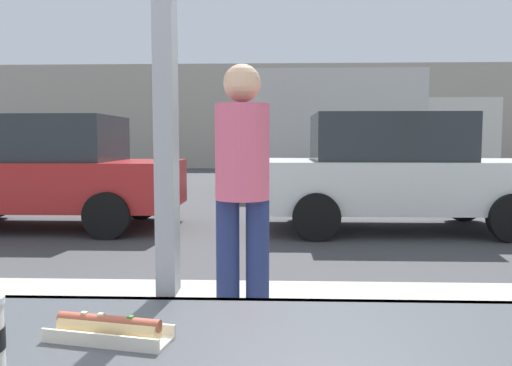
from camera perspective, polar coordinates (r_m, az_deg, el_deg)
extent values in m
plane|color=#424244|center=(9.33, 0.41, -3.39)|extent=(60.00, 60.00, 0.00)
cube|color=#B2ADA3|center=(3.11, -3.41, -19.12)|extent=(16.00, 2.80, 0.15)
cube|color=#2A2C30|center=(1.35, -10.21, -12.99)|extent=(2.18, 0.02, 0.02)
cube|color=#9E9EA3|center=(1.38, -10.20, 17.71)|extent=(0.05, 0.08, 1.42)
cube|color=#A89E8E|center=(24.52, 1.51, 7.41)|extent=(28.00, 1.20, 4.87)
cube|color=beige|center=(1.11, -16.11, -16.39)|extent=(0.26, 0.13, 0.01)
cube|color=beige|center=(1.08, -17.18, -16.52)|extent=(0.25, 0.06, 0.03)
cube|color=beige|center=(1.14, -15.12, -15.24)|extent=(0.25, 0.06, 0.03)
cylinder|color=#DBB77A|center=(1.11, -16.14, -15.28)|extent=(0.22, 0.08, 0.04)
cylinder|color=#9E4733|center=(1.10, -16.15, -14.70)|extent=(0.22, 0.07, 0.03)
cube|color=beige|center=(1.13, -18.66, -13.71)|extent=(0.01, 0.01, 0.01)
cube|color=#337A2D|center=(1.08, -13.87, -14.45)|extent=(0.01, 0.01, 0.01)
cube|color=beige|center=(1.11, -16.94, -13.98)|extent=(0.01, 0.01, 0.01)
cube|color=red|center=(8.41, -22.79, -0.08)|extent=(4.12, 1.75, 0.70)
cube|color=#282D33|center=(8.35, -22.55, 4.63)|extent=(2.14, 1.54, 0.68)
cylinder|color=black|center=(8.83, -12.75, -1.89)|extent=(0.64, 0.18, 0.64)
cylinder|color=black|center=(7.16, -16.35, -3.52)|extent=(0.64, 0.18, 0.64)
cube|color=silver|center=(7.84, 15.64, -0.15)|extent=(4.13, 1.77, 0.72)
cube|color=#282D33|center=(7.77, 14.43, 4.99)|extent=(2.15, 1.55, 0.68)
cylinder|color=black|center=(9.08, 22.16, -1.94)|extent=(0.64, 0.18, 0.64)
cylinder|color=black|center=(8.55, 5.83, -2.01)|extent=(0.64, 0.18, 0.64)
cylinder|color=black|center=(6.81, 6.77, -3.78)|extent=(0.64, 0.18, 0.64)
cube|color=beige|center=(13.47, 8.15, 6.54)|extent=(4.47, 2.20, 2.59)
cube|color=beige|center=(14.10, 20.54, 4.79)|extent=(1.90, 2.10, 1.90)
cylinder|color=black|center=(15.13, 19.18, 1.21)|extent=(0.90, 0.24, 0.90)
cylinder|color=black|center=(13.14, 21.85, 0.62)|extent=(0.90, 0.24, 0.90)
cylinder|color=black|center=(14.53, 4.73, 1.33)|extent=(0.90, 0.24, 0.90)
cylinder|color=black|center=(12.34, 5.18, 0.70)|extent=(0.90, 0.24, 0.90)
cylinder|color=navy|center=(3.10, -3.21, -9.58)|extent=(0.14, 0.14, 0.84)
cylinder|color=navy|center=(3.09, 0.17, -9.62)|extent=(0.14, 0.14, 0.84)
cylinder|color=#BD4E6A|center=(2.99, -1.55, 3.48)|extent=(0.32, 0.32, 0.56)
sphere|color=tan|center=(3.01, -1.57, 11.12)|extent=(0.22, 0.22, 0.22)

